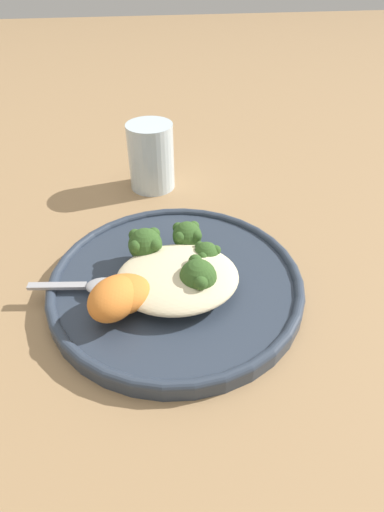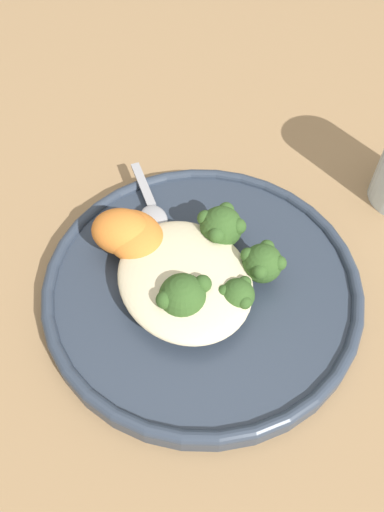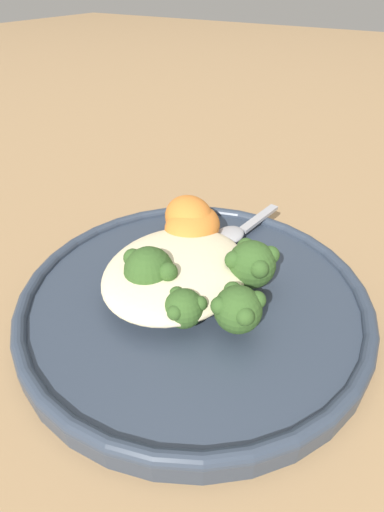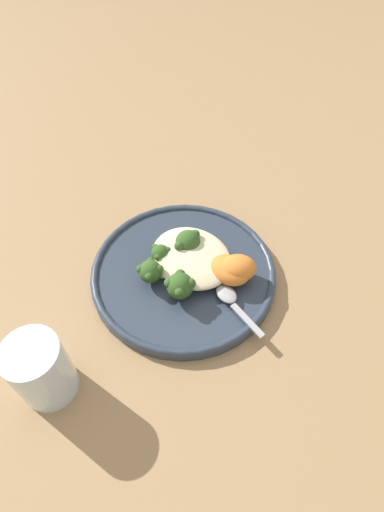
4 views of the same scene
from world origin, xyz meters
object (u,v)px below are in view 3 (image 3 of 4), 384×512
(broccoli_stalk_2, at_px, (227,296))
(broccoli_stalk_0, at_px, (157,269))
(sweet_potato_chunk_0, at_px, (192,226))
(quinoa_mound, at_px, (175,271))
(sweet_potato_chunk_1, at_px, (189,218))
(plate, at_px, (192,301))
(spoon, at_px, (238,232))
(broccoli_stalk_3, at_px, (248,264))
(broccoli_stalk_1, at_px, (186,301))

(broccoli_stalk_2, bearing_deg, broccoli_stalk_0, -140.44)
(sweet_potato_chunk_0, bearing_deg, broccoli_stalk_0, -170.69)
(quinoa_mound, relative_size, sweet_potato_chunk_1, 2.34)
(plate, bearing_deg, broccoli_stalk_2, -98.33)
(spoon, bearing_deg, sweet_potato_chunk_0, 140.68)
(quinoa_mound, height_order, broccoli_stalk_0, broccoli_stalk_0)
(broccoli_stalk_0, height_order, spoon, broccoli_stalk_0)
(broccoli_stalk_0, height_order, sweet_potato_chunk_0, broccoli_stalk_0)
(broccoli_stalk_3, distance_m, sweet_potato_chunk_1, 0.09)
(plate, xyz_separation_m, broccoli_stalk_1, (-0.02, -0.01, 0.02))
(broccoli_stalk_1, distance_m, broccoli_stalk_3, 0.06)
(sweet_potato_chunk_1, distance_m, spoon, 0.05)
(sweet_potato_chunk_1, height_order, spoon, sweet_potato_chunk_1)
(broccoli_stalk_2, height_order, sweet_potato_chunk_1, sweet_potato_chunk_1)
(quinoa_mound, distance_m, sweet_potato_chunk_0, 0.07)
(sweet_potato_chunk_0, xyz_separation_m, sweet_potato_chunk_1, (0.01, 0.01, 0.00))
(broccoli_stalk_2, relative_size, sweet_potato_chunk_0, 1.57)
(broccoli_stalk_0, bearing_deg, spoon, -174.61)
(broccoli_stalk_0, height_order, broccoli_stalk_2, broccoli_stalk_0)
(plate, xyz_separation_m, sweet_potato_chunk_0, (0.07, 0.04, 0.03))
(quinoa_mound, bearing_deg, spoon, -7.07)
(sweet_potato_chunk_1, bearing_deg, plate, -146.20)
(broccoli_stalk_2, height_order, sweet_potato_chunk_0, broccoli_stalk_2)
(sweet_potato_chunk_0, xyz_separation_m, spoon, (0.03, -0.03, -0.01))
(plate, distance_m, quinoa_mound, 0.03)
(broccoli_stalk_3, bearing_deg, sweet_potato_chunk_1, 150.38)
(broccoli_stalk_1, bearing_deg, quinoa_mound, -158.67)
(broccoli_stalk_1, bearing_deg, sweet_potato_chunk_1, -173.50)
(sweet_potato_chunk_0, relative_size, sweet_potato_chunk_1, 1.12)
(broccoli_stalk_3, height_order, spoon, broccoli_stalk_3)
(spoon, bearing_deg, sweet_potato_chunk_1, 127.46)
(plate, height_order, sweet_potato_chunk_0, sweet_potato_chunk_0)
(quinoa_mound, distance_m, broccoli_stalk_0, 0.02)
(broccoli_stalk_1, bearing_deg, broccoli_stalk_3, 134.22)
(broccoli_stalk_0, bearing_deg, broccoli_stalk_2, 110.61)
(quinoa_mound, xyz_separation_m, broccoli_stalk_3, (0.03, -0.05, 0.01))
(broccoli_stalk_0, bearing_deg, broccoli_stalk_1, 85.46)
(broccoli_stalk_1, xyz_separation_m, broccoli_stalk_3, (0.06, -0.02, 0.01))
(sweet_potato_chunk_1, bearing_deg, sweet_potato_chunk_0, -130.69)
(quinoa_mound, xyz_separation_m, sweet_potato_chunk_0, (0.06, 0.02, 0.00))
(quinoa_mound, distance_m, spoon, 0.10)
(plate, height_order, broccoli_stalk_3, broccoli_stalk_3)
(sweet_potato_chunk_1, xyz_separation_m, spoon, (0.02, -0.04, -0.02))
(broccoli_stalk_2, height_order, broccoli_stalk_3, broccoli_stalk_3)
(broccoli_stalk_0, xyz_separation_m, broccoli_stalk_1, (-0.01, -0.04, -0.01))
(broccoli_stalk_1, distance_m, sweet_potato_chunk_1, 0.11)
(sweet_potato_chunk_1, bearing_deg, broccoli_stalk_0, -165.76)
(broccoli_stalk_2, relative_size, spoon, 0.99)
(quinoa_mound, relative_size, spoon, 1.32)
(quinoa_mound, distance_m, broccoli_stalk_3, 0.06)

